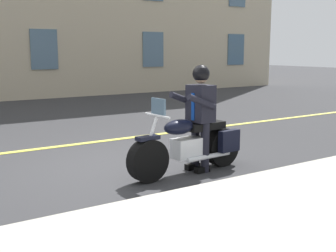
{
  "coord_description": "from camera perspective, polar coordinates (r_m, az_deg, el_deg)",
  "views": [
    {
      "loc": [
        3.24,
        6.57,
        1.97
      ],
      "look_at": [
        -0.58,
        0.74,
        0.75
      ],
      "focal_mm": 46.39,
      "sensor_mm": 36.0,
      "label": 1
    }
  ],
  "objects": [
    {
      "name": "lane_center_stripe",
      "position": [
        9.37,
        -12.25,
        -2.41
      ],
      "size": [
        60.0,
        0.16,
        0.01
      ],
      "primitive_type": "cube",
      "color": "#E5DB4C",
      "rests_on": "ground_plane"
    },
    {
      "name": "motorcycle_main",
      "position": [
        7.03,
        3.01,
        -2.55
      ],
      "size": [
        2.22,
        0.69,
        1.26
      ],
      "color": "black",
      "rests_on": "ground_plane"
    },
    {
      "name": "rider_main",
      "position": [
        7.06,
        4.21,
        2.29
      ],
      "size": [
        0.65,
        0.58,
        1.74
      ],
      "color": "black",
      "rests_on": "ground_plane"
    },
    {
      "name": "ground_plane",
      "position": [
        7.58,
        -6.77,
        -5.2
      ],
      "size": [
        80.0,
        80.0,
        0.0
      ],
      "primitive_type": "plane",
      "color": "#333335"
    }
  ]
}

